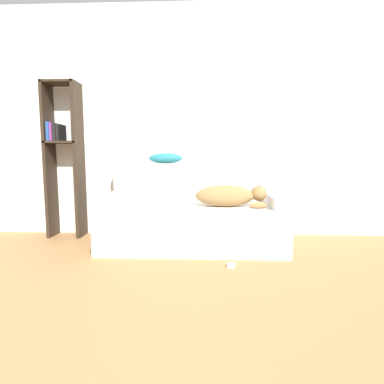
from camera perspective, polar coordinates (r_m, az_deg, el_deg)
name	(u,v)px	position (r m, az deg, el deg)	size (l,w,h in m)	color
wall_back	(178,123)	(3.67, -2.75, 13.07)	(7.35, 0.06, 2.70)	silver
couch	(192,226)	(3.16, 0.07, -6.55)	(1.85, 0.83, 0.44)	silver
couch_backrest	(194,182)	(3.43, 0.31, 1.89)	(1.81, 0.15, 0.43)	silver
couch_arm_left	(111,200)	(3.25, -15.11, -1.41)	(0.15, 0.64, 0.11)	silver
couch_arm_right	(275,201)	(3.19, 15.58, -1.59)	(0.15, 0.64, 0.11)	silver
dog	(229,196)	(3.04, 7.15, -0.71)	(0.72, 0.26, 0.23)	olive
laptop	(173,205)	(3.07, -3.72, -2.53)	(0.32, 0.25, 0.02)	silver
throw_pillow	(166,158)	(3.46, -5.06, 6.41)	(0.38, 0.18, 0.12)	teal
bookshelf	(63,153)	(3.83, -23.33, 6.91)	(0.39, 0.26, 1.79)	#2D2319
power_adapter	(231,265)	(2.66, 7.43, -13.68)	(0.06, 0.06, 0.03)	silver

